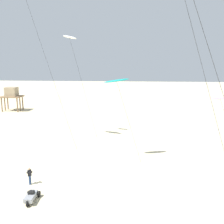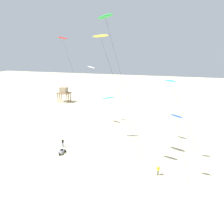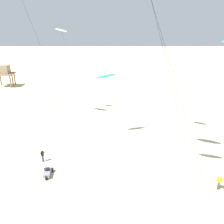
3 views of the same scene
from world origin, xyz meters
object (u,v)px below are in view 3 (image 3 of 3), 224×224
at_px(kite_white, 60,31).
at_px(stilt_house, 3,71).
at_px(kite_teal, 105,77).
at_px(kite_flyer_middle, 42,155).
at_px(kite_pink, 186,87).
at_px(kite_flyer_nearest, 218,182).
at_px(beach_buggy, 47,172).

height_order(kite_white, stilt_house, kite_white).
relative_size(kite_teal, kite_white, 0.63).
distance_m(kite_teal, kite_flyer_middle, 13.23).
bearing_deg(kite_pink, kite_teal, -166.91).
height_order(kite_teal, kite_flyer_middle, kite_teal).
relative_size(kite_teal, kite_flyer_nearest, 5.78).
xyz_separation_m(kite_teal, kite_flyer_middle, (-7.75, -6.69, -8.37)).
bearing_deg(kite_flyer_nearest, kite_pink, 89.12).
bearing_deg(beach_buggy, kite_pink, 33.51).
height_order(kite_flyer_nearest, beach_buggy, kite_flyer_nearest).
distance_m(kite_white, kite_flyer_middle, 21.01).
bearing_deg(kite_pink, kite_white, 162.01).
xyz_separation_m(kite_flyer_nearest, kite_flyer_middle, (-19.73, 5.35, 0.00)).
bearing_deg(kite_flyer_nearest, kite_flyer_middle, 164.84).
distance_m(kite_flyer_nearest, stilt_house, 55.99).
relative_size(kite_teal, stilt_house, 1.75).
xyz_separation_m(kite_pink, beach_buggy, (-18.70, -12.38, -6.60)).
bearing_deg(stilt_house, beach_buggy, -62.68).
relative_size(stilt_house, beach_buggy, 2.65).
relative_size(kite_white, stilt_house, 2.76).
relative_size(kite_pink, kite_flyer_nearest, 4.32).
bearing_deg(kite_flyer_middle, kite_flyer_nearest, -15.16).
distance_m(kite_teal, kite_white, 12.95).
xyz_separation_m(kite_pink, stilt_house, (-38.48, 25.90, -3.07)).
xyz_separation_m(kite_white, stilt_house, (-18.90, 19.55, -10.68)).
bearing_deg(beach_buggy, kite_flyer_nearest, -7.68).
bearing_deg(stilt_house, kite_teal, -47.57).
distance_m(stilt_house, beach_buggy, 43.24).
bearing_deg(kite_pink, beach_buggy, -146.49).
bearing_deg(kite_white, beach_buggy, -87.33).
bearing_deg(kite_teal, kite_flyer_middle, -139.20).
distance_m(kite_white, stilt_house, 29.21).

